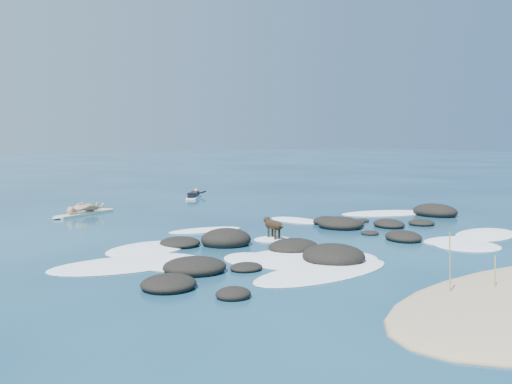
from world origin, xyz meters
TOP-DOWN VIEW (x-y plane):
  - ground at (0.00, 0.00)m, footprint 160.00×160.00m
  - reef_rocks at (0.28, -1.22)m, footprint 14.10×6.63m
  - breaking_foam at (-0.99, -1.42)m, footprint 15.21×8.41m
  - standing_surfer_rig at (-4.18, 7.88)m, footprint 2.83×1.64m
  - paddling_surfer_rig at (1.93, 10.77)m, footprint 1.60×1.93m
  - dog at (-1.23, -0.24)m, footprint 0.29×1.03m

SIDE VIEW (x-z plane):
  - ground at x=0.00m, z-range 0.00..0.00m
  - breaking_foam at x=-0.99m, z-range -0.05..0.07m
  - reef_rocks at x=0.28m, z-range -0.19..0.42m
  - paddling_surfer_rig at x=1.93m, z-range -0.06..0.32m
  - dog at x=-1.23m, z-range 0.11..0.76m
  - standing_surfer_rig at x=-4.18m, z-range -0.18..1.55m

